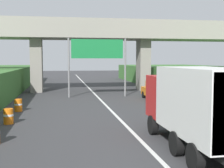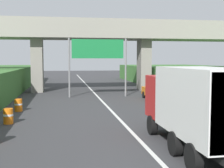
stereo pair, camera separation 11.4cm
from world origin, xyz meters
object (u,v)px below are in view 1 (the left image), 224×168
(truck_red, at_px, (196,104))
(construction_barrel_2, at_px, (8,116))
(overhead_highway_sign, at_px, (97,53))
(speed_limit_sign, at_px, (195,87))
(car_orange, at_px, (156,90))
(construction_barrel_3, at_px, (18,105))

(truck_red, distance_m, construction_barrel_2, 10.90)
(truck_red, bearing_deg, overhead_highway_sign, 95.77)
(speed_limit_sign, distance_m, car_orange, 4.26)
(speed_limit_sign, distance_m, construction_barrel_2, 15.12)
(car_orange, bearing_deg, construction_barrel_3, -158.55)
(truck_red, height_order, construction_barrel_2, truck_red)
(speed_limit_sign, distance_m, construction_barrel_3, 14.19)
(overhead_highway_sign, relative_size, car_orange, 1.43)
(speed_limit_sign, height_order, construction_barrel_3, speed_limit_sign)
(speed_limit_sign, bearing_deg, construction_barrel_3, -175.60)
(speed_limit_sign, xyz_separation_m, construction_barrel_2, (-14.07, -5.44, -1.02))
(construction_barrel_2, xyz_separation_m, construction_barrel_3, (-0.04, 4.35, 0.00))
(overhead_highway_sign, distance_m, car_orange, 6.92)
(overhead_highway_sign, height_order, construction_barrel_2, overhead_highway_sign)
(speed_limit_sign, relative_size, truck_red, 0.31)
(truck_red, xyz_separation_m, car_orange, (3.30, 15.63, -1.08))
(truck_red, distance_m, construction_barrel_3, 14.00)
(overhead_highway_sign, xyz_separation_m, car_orange, (5.18, -2.94, -3.53))
(speed_limit_sign, bearing_deg, construction_barrel_2, -158.87)
(speed_limit_sign, bearing_deg, overhead_highway_sign, 138.59)
(overhead_highway_sign, height_order, speed_limit_sign, overhead_highway_sign)
(overhead_highway_sign, relative_size, construction_barrel_3, 6.53)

